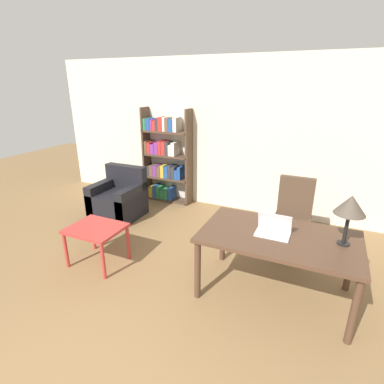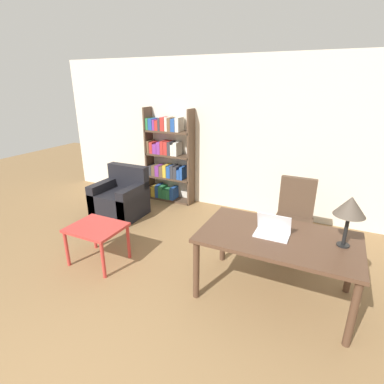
{
  "view_description": "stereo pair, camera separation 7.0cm",
  "coord_description": "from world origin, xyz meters",
  "px_view_note": "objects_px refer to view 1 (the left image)",
  "views": [
    {
      "loc": [
        1.3,
        -0.62,
        2.26
      ],
      "look_at": [
        -0.14,
        2.52,
        0.99
      ],
      "focal_mm": 28.0,
      "sensor_mm": 36.0,
      "label": 1
    },
    {
      "loc": [
        1.37,
        -0.59,
        2.26
      ],
      "look_at": [
        -0.14,
        2.52,
        0.99
      ],
      "focal_mm": 28.0,
      "sensor_mm": 36.0,
      "label": 2
    }
  ],
  "objects_px": {
    "table_lamp": "(351,206)",
    "bookshelf": "(164,159)",
    "side_table_blue": "(96,232)",
    "armchair": "(119,200)",
    "laptop": "(273,230)",
    "office_chair": "(292,220)",
    "desk": "(278,242)"
  },
  "relations": [
    {
      "from": "table_lamp",
      "to": "bookshelf",
      "type": "height_order",
      "value": "bookshelf"
    },
    {
      "from": "side_table_blue",
      "to": "bookshelf",
      "type": "height_order",
      "value": "bookshelf"
    },
    {
      "from": "armchair",
      "to": "bookshelf",
      "type": "height_order",
      "value": "bookshelf"
    },
    {
      "from": "laptop",
      "to": "bookshelf",
      "type": "bearing_deg",
      "value": 140.8
    },
    {
      "from": "office_chair",
      "to": "armchair",
      "type": "height_order",
      "value": "office_chair"
    },
    {
      "from": "office_chair",
      "to": "armchair",
      "type": "relative_size",
      "value": 1.21
    },
    {
      "from": "table_lamp",
      "to": "side_table_blue",
      "type": "xyz_separation_m",
      "value": [
        -2.83,
        -0.42,
        -0.71
      ]
    },
    {
      "from": "desk",
      "to": "office_chair",
      "type": "bearing_deg",
      "value": 88.29
    },
    {
      "from": "side_table_blue",
      "to": "bookshelf",
      "type": "relative_size",
      "value": 0.37
    },
    {
      "from": "table_lamp",
      "to": "office_chair",
      "type": "height_order",
      "value": "table_lamp"
    },
    {
      "from": "table_lamp",
      "to": "bookshelf",
      "type": "xyz_separation_m",
      "value": [
        -3.15,
        1.94,
        -0.31
      ]
    },
    {
      "from": "laptop",
      "to": "desk",
      "type": "bearing_deg",
      "value": -3.62
    },
    {
      "from": "desk",
      "to": "armchair",
      "type": "height_order",
      "value": "armchair"
    },
    {
      "from": "desk",
      "to": "bookshelf",
      "type": "distance_m",
      "value": 3.25
    },
    {
      "from": "desk",
      "to": "laptop",
      "type": "height_order",
      "value": "laptop"
    },
    {
      "from": "armchair",
      "to": "table_lamp",
      "type": "bearing_deg",
      "value": -14.39
    },
    {
      "from": "office_chair",
      "to": "side_table_blue",
      "type": "xyz_separation_m",
      "value": [
        -2.25,
        -1.38,
        -0.02
      ]
    },
    {
      "from": "laptop",
      "to": "side_table_blue",
      "type": "bearing_deg",
      "value": -170.8
    },
    {
      "from": "laptop",
      "to": "table_lamp",
      "type": "bearing_deg",
      "value": 6.42
    },
    {
      "from": "laptop",
      "to": "office_chair",
      "type": "relative_size",
      "value": 0.33
    },
    {
      "from": "bookshelf",
      "to": "desk",
      "type": "bearing_deg",
      "value": -38.52
    },
    {
      "from": "side_table_blue",
      "to": "table_lamp",
      "type": "bearing_deg",
      "value": 8.54
    },
    {
      "from": "office_chair",
      "to": "bookshelf",
      "type": "distance_m",
      "value": 2.78
    },
    {
      "from": "armchair",
      "to": "bookshelf",
      "type": "bearing_deg",
      "value": 71.02
    },
    {
      "from": "table_lamp",
      "to": "armchair",
      "type": "xyz_separation_m",
      "value": [
        -3.51,
        0.9,
        -0.85
      ]
    },
    {
      "from": "table_lamp",
      "to": "laptop",
      "type": "bearing_deg",
      "value": -173.58
    },
    {
      "from": "laptop",
      "to": "side_table_blue",
      "type": "xyz_separation_m",
      "value": [
        -2.15,
        -0.35,
        -0.34
      ]
    },
    {
      "from": "laptop",
      "to": "side_table_blue",
      "type": "height_order",
      "value": "laptop"
    },
    {
      "from": "desk",
      "to": "armchair",
      "type": "distance_m",
      "value": 3.08
    },
    {
      "from": "table_lamp",
      "to": "side_table_blue",
      "type": "distance_m",
      "value": 2.95
    },
    {
      "from": "desk",
      "to": "bookshelf",
      "type": "height_order",
      "value": "bookshelf"
    },
    {
      "from": "laptop",
      "to": "bookshelf",
      "type": "distance_m",
      "value": 3.19
    }
  ]
}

